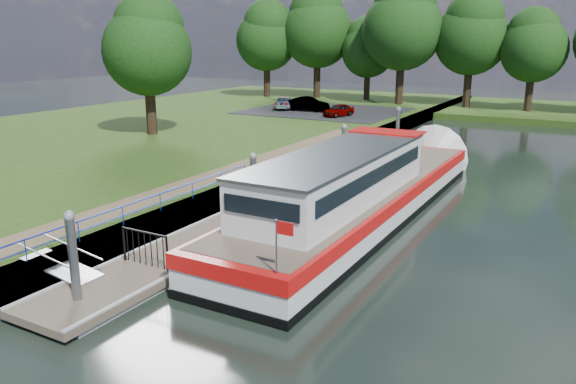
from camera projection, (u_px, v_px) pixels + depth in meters
The scene contains 16 objects.
ground at pixel (93, 305), 16.00m from camera, with size 160.00×160.00×0.00m, color black.
riverbank at pixel (78, 148), 37.02m from camera, with size 32.00×90.00×0.78m, color #264112.
bank_edge at pixel (280, 175), 29.72m from camera, with size 1.10×90.00×0.78m, color #473D2D.
footpath at pixel (163, 193), 24.59m from camera, with size 1.60×40.00×0.05m, color brown.
carpark at pixel (325, 111), 52.95m from camera, with size 14.00×12.00×0.06m, color black.
blue_fence at pixel (101, 218), 19.47m from camera, with size 0.04×18.04×0.72m.
pontoon at pixel (305, 193), 26.88m from camera, with size 2.50×30.00×0.56m.
mooring_piles at pixel (305, 171), 26.60m from camera, with size 0.30×27.30×3.55m.
gangway at pixel (61, 266), 17.13m from camera, with size 2.58×1.00×0.92m.
gate_panel at pixel (145, 243), 17.54m from camera, with size 1.85×0.05×1.15m.
barge at pixel (366, 191), 23.92m from camera, with size 4.36×21.15×4.78m.
horizon_trees at pixel (458, 33), 55.62m from camera, with size 54.38×10.03×12.87m.
bank_tree_a at pixel (148, 44), 38.60m from camera, with size 6.12×6.12×9.72m.
car_a at pixel (339, 110), 48.85m from camera, with size 1.27×3.16×1.08m, color #999999.
car_b at pixel (308, 104), 52.47m from camera, with size 1.38×3.96×1.31m, color #999999.
car_c at pixel (285, 103), 54.13m from camera, with size 1.65×4.05×1.18m, color #999999.
Camera 1 is at (12.00, -9.99, 7.31)m, focal length 35.00 mm.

